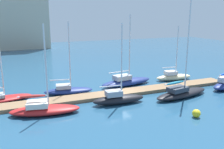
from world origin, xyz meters
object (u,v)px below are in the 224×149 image
object	(u,v)px
mooring_buoy_yellow	(196,113)
harbor_building_distant	(18,8)
sailboat_4	(126,81)
sailboat_5	(181,92)
sailboat_3	(118,98)
sailboat_0	(1,98)
sailboat_6	(173,76)
sailboat_2	(68,90)
sailboat_1	(44,109)

from	to	relation	value
mooring_buoy_yellow	harbor_building_distant	size ratio (longest dim) A/B	0.03
sailboat_4	sailboat_5	bearing A→B (deg)	-68.63
sailboat_4	sailboat_3	bearing A→B (deg)	-130.44
sailboat_0	sailboat_3	bearing A→B (deg)	-33.87
sailboat_0	harbor_building_distant	world-z (taller)	harbor_building_distant
sailboat_4	sailboat_6	xyz separation A→B (m)	(7.45, -0.02, -0.04)
sailboat_2	sailboat_4	bearing A→B (deg)	12.61
sailboat_1	sailboat_6	bearing A→B (deg)	27.94
sailboat_1	harbor_building_distant	bearing A→B (deg)	100.54
sailboat_5	mooring_buoy_yellow	bearing A→B (deg)	-124.09
sailboat_2	sailboat_5	size ratio (longest dim) A/B	0.67
sailboat_2	harbor_building_distant	distance (m)	47.00
sailboat_1	sailboat_2	size ratio (longest dim) A/B	0.99
sailboat_5	mooring_buoy_yellow	xyz separation A→B (m)	(-2.33, -5.17, -0.24)
sailboat_1	sailboat_3	xyz separation A→B (m)	(7.55, -0.09, 0.07)
sailboat_2	sailboat_6	bearing A→B (deg)	10.72
sailboat_2	sailboat_3	distance (m)	6.76
harbor_building_distant	mooring_buoy_yellow	bearing A→B (deg)	-77.76
sailboat_6	mooring_buoy_yellow	size ratio (longest dim) A/B	10.09
sailboat_2	harbor_building_distant	xyz separation A→B (m)	(-3.12, 45.73, 10.38)
sailboat_0	sailboat_1	size ratio (longest dim) A/B	1.02
sailboat_3	sailboat_5	world-z (taller)	sailboat_5
sailboat_3	harbor_building_distant	size ratio (longest dim) A/B	0.38
sailboat_4	sailboat_2	bearing A→B (deg)	175.77
sailboat_0	harbor_building_distant	xyz separation A→B (m)	(4.14, 45.83, 10.45)
sailboat_6	sailboat_2	bearing A→B (deg)	-173.99
sailboat_0	harbor_building_distant	bearing A→B (deg)	75.72
sailboat_4	harbor_building_distant	distance (m)	47.66
sailboat_5	sailboat_6	bearing A→B (deg)	50.82
sailboat_1	sailboat_5	bearing A→B (deg)	7.57
sailboat_4	sailboat_1	bearing A→B (deg)	-160.86
sailboat_0	sailboat_4	bearing A→B (deg)	-6.81
sailboat_2	mooring_buoy_yellow	size ratio (longest dim) A/B	11.07
sailboat_0	sailboat_1	bearing A→B (deg)	-62.47
sailboat_2	harbor_building_distant	bearing A→B (deg)	102.80
sailboat_5	sailboat_6	world-z (taller)	sailboat_5
sailboat_5	sailboat_4	bearing A→B (deg)	109.52
sailboat_5	harbor_building_distant	world-z (taller)	harbor_building_distant
sailboat_3	sailboat_4	size ratio (longest dim) A/B	0.91
sailboat_1	sailboat_6	distance (m)	19.59
sailboat_0	sailboat_2	distance (m)	7.26
sailboat_1	sailboat_3	world-z (taller)	sailboat_1
sailboat_6	harbor_building_distant	bearing A→B (deg)	116.35
sailboat_0	mooring_buoy_yellow	size ratio (longest dim) A/B	11.19
mooring_buoy_yellow	sailboat_0	bearing A→B (deg)	145.86
sailboat_0	mooring_buoy_yellow	distance (m)	19.95
sailboat_3	sailboat_0	bearing A→B (deg)	159.06
sailboat_0	sailboat_3	xyz separation A→B (m)	(11.39, -5.25, 0.19)
sailboat_5	harbor_building_distant	bearing A→B (deg)	96.03
sailboat_3	sailboat_1	bearing A→B (deg)	-176.86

